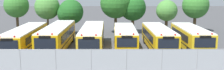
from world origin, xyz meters
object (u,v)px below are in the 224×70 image
Objects in this scene: school_bus_0 at (26,38)px; tree_6 at (195,5)px; tree_2 at (70,13)px; school_bus_2 at (92,37)px; traffic_cone at (73,64)px; school_bus_1 at (58,36)px; tree_4 at (134,8)px; school_bus_4 at (158,37)px; tree_1 at (48,8)px; tree_5 at (166,11)px; school_bus_3 at (125,37)px; tree_0 at (16,5)px; tree_3 at (117,3)px; school_bus_5 at (190,37)px.

tree_6 is (22.87, 11.90, 2.91)m from school_bus_0.
tree_2 is 19.51m from tree_6.
school_bus_2 is 22.24× the size of traffic_cone.
school_bus_1 is 14.70m from tree_4.
school_bus_4 is 1.70× the size of tree_1.
school_bus_0 is 0.98× the size of school_bus_1.
tree_4 is 9.78m from tree_6.
tree_5 is at bearing 0.33° from tree_1.
school_bus_1 is at bearing 3.32° from school_bus_3.
school_bus_1 is (3.61, 0.06, 0.12)m from school_bus_0.
school_bus_3 is 15.00m from tree_1.
tree_6 is (15.34, 11.83, 2.84)m from school_bus_2.
tree_0 reaches higher than school_bus_4.
school_bus_4 is at bearing 179.49° from school_bus_1.
school_bus_1 is 7.57m from traffic_cone.
tree_4 is 0.94× the size of tree_6.
school_bus_3 is at bearing -100.25° from tree_4.
school_bus_2 is 10.50m from tree_2.
tree_2 is 9.73m from tree_4.
traffic_cone is (6.17, -17.05, -3.80)m from tree_1.
tree_5 is (6.77, 9.88, 2.19)m from school_bus_3.
tree_4 reaches higher than school_bus_4.
school_bus_3 is 12.18m from tree_5.
school_bus_4 is (11.36, -0.08, -0.10)m from school_bus_1.
tree_2 reaches higher than traffic_cone.
tree_2 is at bearing -171.76° from tree_3.
tree_5 reaches higher than school_bus_3.
school_bus_2 is 1.80× the size of tree_6.
tree_3 reaches higher than school_bus_2.
school_bus_1 reaches higher than school_bus_5.
tree_3 is at bearing -123.57° from school_bus_1.
tree_0 reaches higher than traffic_cone.
tree_4 is at bearing -80.78° from school_bus_4.
school_bus_5 is 14.15m from traffic_cone.
school_bus_0 is 17.32m from tree_4.
tree_4 is 1.15× the size of tree_5.
school_bus_1 is 1.22× the size of school_bus_5.
school_bus_4 is at bearing 178.39° from school_bus_0.
tree_1 is at bearing -175.63° from tree_6.
tree_4 is 19.47m from traffic_cone.
school_bus_1 is 10.98m from tree_1.
school_bus_4 is at bearing -28.68° from tree_0.
school_bus_1 is 3.92m from school_bus_2.
tree_0 is at bearing -179.37° from tree_4.
school_bus_5 reaches higher than school_bus_3.
tree_3 is 12.37m from tree_6.
tree_2 is 7.26m from tree_3.
school_bus_4 is 11.97m from tree_3.
tree_6 reaches higher than traffic_cone.
tree_5 reaches higher than school_bus_4.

